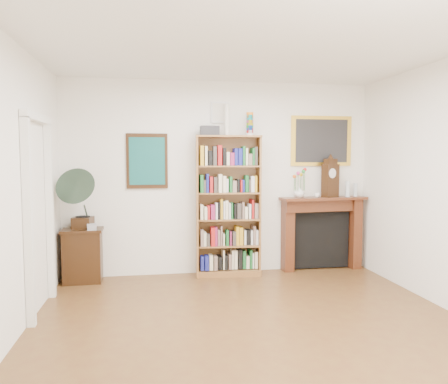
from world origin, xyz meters
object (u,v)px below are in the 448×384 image
(mantel_clock, at_px, (330,179))
(teacup, at_px, (317,195))
(bookshelf, at_px, (228,198))
(flower_vase, at_px, (299,192))
(bottle_left, at_px, (348,189))
(cd_stack, at_px, (92,227))
(gramophone, at_px, (80,195))
(side_cabinet, at_px, (83,255))
(bottle_right, at_px, (355,190))
(fireplace, at_px, (321,227))

(mantel_clock, relative_size, teacup, 6.72)
(bookshelf, height_order, flower_vase, bookshelf)
(bottle_left, bearing_deg, cd_stack, -177.22)
(gramophone, bearing_deg, side_cabinet, 101.40)
(bookshelf, bearing_deg, mantel_clock, 5.89)
(bookshelf, distance_m, flower_vase, 1.08)
(bookshelf, bearing_deg, bottle_right, 7.06)
(gramophone, bearing_deg, flower_vase, 11.78)
(cd_stack, distance_m, flower_vase, 2.99)
(side_cabinet, height_order, teacup, teacup)
(cd_stack, height_order, teacup, teacup)
(bookshelf, relative_size, teacup, 27.25)
(cd_stack, distance_m, bottle_right, 3.90)
(teacup, bearing_deg, gramophone, -178.38)
(teacup, height_order, bottle_right, bottle_right)
(mantel_clock, height_order, bottle_right, mantel_clock)
(fireplace, height_order, bottle_right, bottle_right)
(flower_vase, bearing_deg, side_cabinet, -178.73)
(fireplace, bearing_deg, mantel_clock, -35.20)
(side_cabinet, distance_m, teacup, 3.44)
(bookshelf, relative_size, flower_vase, 14.74)
(side_cabinet, xyz_separation_m, fireplace, (3.47, 0.12, 0.28))
(mantel_clock, bearing_deg, flower_vase, 154.26)
(fireplace, height_order, cd_stack, fireplace)
(bookshelf, bearing_deg, side_cabinet, -174.27)
(side_cabinet, height_order, fireplace, fireplace)
(bookshelf, xyz_separation_m, bottle_left, (1.83, 0.03, 0.10))
(side_cabinet, height_order, bottle_right, bottle_right)
(fireplace, xyz_separation_m, bottle_right, (0.53, -0.01, 0.56))
(mantel_clock, bearing_deg, fireplace, 124.96)
(mantel_clock, bearing_deg, gramophone, 158.00)
(fireplace, bearing_deg, bottle_left, -13.37)
(cd_stack, bearing_deg, fireplace, 4.12)
(bookshelf, distance_m, bottle_right, 1.99)
(fireplace, xyz_separation_m, cd_stack, (-3.33, -0.24, 0.12))
(cd_stack, relative_size, flower_vase, 0.76)
(flower_vase, bearing_deg, bottle_right, 2.32)
(bookshelf, relative_size, mantel_clock, 4.05)
(cd_stack, height_order, mantel_clock, mantel_clock)
(fireplace, xyz_separation_m, bottle_left, (0.38, -0.06, 0.58))
(gramophone, bearing_deg, bottle_left, 11.05)
(flower_vase, relative_size, bottle_right, 0.79)
(mantel_clock, xyz_separation_m, bottle_left, (0.28, 0.00, -0.16))
(flower_vase, bearing_deg, bottle_left, -0.76)
(cd_stack, height_order, flower_vase, flower_vase)
(cd_stack, distance_m, teacup, 3.23)
(teacup, bearing_deg, bottle_left, 6.18)
(side_cabinet, bearing_deg, flower_vase, 0.31)
(bookshelf, bearing_deg, fireplace, 8.36)
(gramophone, bearing_deg, bookshelf, 12.25)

